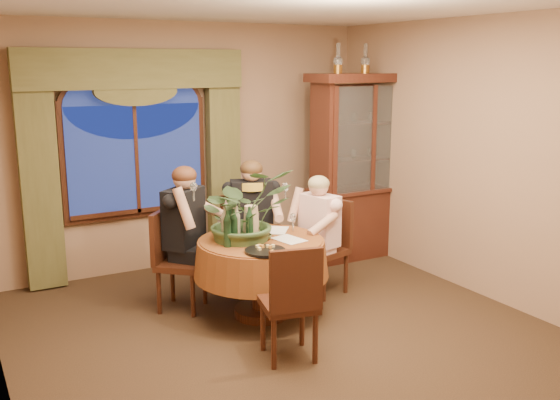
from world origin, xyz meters
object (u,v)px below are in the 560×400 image
china_cabinet (362,166)px  centerpiece_plant (244,178)px  wine_bottle_0 (236,224)px  oil_lamp_left (338,58)px  wine_bottle_1 (250,224)px  person_pink (319,236)px  wine_bottle_2 (231,222)px  stoneware_vase (251,222)px  person_back (184,236)px  oil_lamp_center (365,58)px  oil_lamp_right (391,59)px  chair_right (323,248)px  chair_front_left (289,301)px  wine_bottle_3 (234,227)px  chair_back (181,261)px  wine_bottle_5 (227,229)px  person_scarf (252,224)px  dining_table (261,278)px  wine_bottle_4 (225,225)px  olive_bowl (264,237)px

china_cabinet → centerpiece_plant: size_ratio=2.34×
centerpiece_plant → wine_bottle_0: (-0.10, -0.04, -0.41)m
oil_lamp_left → wine_bottle_1: size_ratio=1.03×
person_pink → wine_bottle_2: bearing=79.4°
stoneware_vase → person_back: bearing=129.4°
oil_lamp_center → oil_lamp_right: size_ratio=1.00×
oil_lamp_left → wine_bottle_0: size_ratio=1.03×
china_cabinet → person_back: 2.58m
chair_right → oil_lamp_left: bearing=-55.3°
chair_front_left → wine_bottle_2: bearing=105.6°
stoneware_vase → wine_bottle_3: size_ratio=0.94×
oil_lamp_left → china_cabinet: bearing=0.0°
wine_bottle_2 → wine_bottle_3: same height
chair_back → wine_bottle_3: size_ratio=2.91×
person_back → wine_bottle_2: bearing=79.3°
wine_bottle_5 → oil_lamp_left: bearing=31.4°
wine_bottle_0 → wine_bottle_3: same height
person_back → person_scarf: (0.81, 0.15, -0.01)m
dining_table → oil_lamp_right: size_ratio=3.70×
wine_bottle_0 → wine_bottle_4: 0.11m
chair_front_left → china_cabinet: bearing=55.5°
person_pink → chair_right: bearing=-78.6°
chair_back → chair_front_left: size_ratio=1.00×
person_scarf → stoneware_vase: person_scarf is taller
person_scarf → wine_bottle_3: (-0.58, -0.81, 0.23)m
oil_lamp_right → wine_bottle_3: 3.25m
oil_lamp_right → chair_back: 3.57m
chair_back → wine_bottle_1: (0.46, -0.56, 0.44)m
oil_lamp_right → oil_lamp_left: bearing=180.0°
china_cabinet → wine_bottle_5: 2.64m
person_scarf → wine_bottle_4: bearing=69.4°
chair_right → chair_back: (-1.42, 0.30, 0.00)m
chair_back → person_back: bearing=-175.1°
wine_bottle_2 → chair_back: bearing=131.5°
dining_table → person_scarf: person_scarf is taller
wine_bottle_1 → wine_bottle_5: bearing=-171.5°
chair_front_left → wine_bottle_0: bearing=104.6°
oil_lamp_right → chair_right: size_ratio=0.35×
wine_bottle_3 → chair_front_left: bearing=-83.6°
chair_front_left → wine_bottle_2: (-0.04, 0.99, 0.44)m
china_cabinet → person_back: size_ratio=1.60×
chair_right → dining_table: bearing=90.0°
oil_lamp_left → wine_bottle_1: (-1.72, -1.16, -1.48)m
oil_lamp_left → person_back: oil_lamp_left is taller
wine_bottle_3 → stoneware_vase: bearing=25.9°
oil_lamp_left → wine_bottle_0: oil_lamp_left is taller
oil_lamp_right → wine_bottle_5: bearing=-156.4°
china_cabinet → olive_bowl: 2.29m
centerpiece_plant → oil_lamp_center: bearing=26.2°
olive_bowl → wine_bottle_2: size_ratio=0.44×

